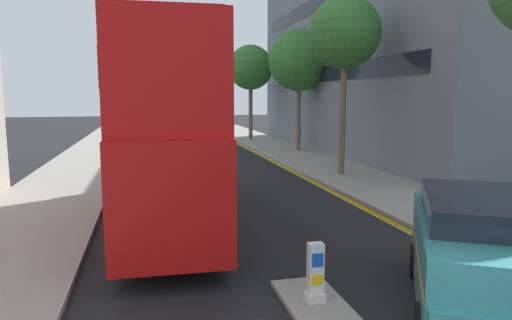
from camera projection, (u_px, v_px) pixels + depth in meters
name	position (u px, v px, depth m)	size (l,w,h in m)	color
sidewalk_right	(356.00, 178.00, 21.37)	(4.00, 80.00, 0.14)	gray
sidewalk_left	(58.00, 191.00, 18.39)	(4.00, 80.00, 0.14)	gray
kerb_line_outer	(331.00, 190.00, 18.97)	(0.10, 56.00, 0.01)	yellow
kerb_line_inner	(327.00, 190.00, 18.93)	(0.10, 56.00, 0.01)	yellow
traffic_island	(315.00, 303.00, 8.49)	(1.10, 2.20, 0.10)	gray
keep_left_bollard	(315.00, 275.00, 8.41)	(0.36, 0.28, 1.11)	silver
double_decker_bus_away	(166.00, 124.00, 13.72)	(3.02, 10.87, 5.64)	#B20F0F
taxi_minivan	(475.00, 257.00, 8.05)	(4.04, 5.09, 2.12)	teal
pedestrian_far	(298.00, 137.00, 32.35)	(0.34, 0.22, 1.62)	#2D2D38
street_tree_near	(299.00, 61.00, 31.27)	(4.21, 4.21, 8.27)	#6B6047
street_tree_mid	(345.00, 33.00, 21.16)	(3.35, 3.35, 8.32)	#6B6047
street_tree_far	(251.00, 68.00, 39.36)	(3.84, 3.84, 8.10)	#6B6047
townhouse_terrace_right	(389.00, 51.00, 31.54)	(10.08, 28.00, 13.97)	slate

